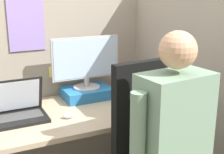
{
  "coord_description": "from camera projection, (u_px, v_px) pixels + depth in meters",
  "views": [
    {
      "loc": [
        -0.49,
        -1.5,
        1.5
      ],
      "look_at": [
        0.33,
        0.17,
        0.98
      ],
      "focal_mm": 50.0,
      "sensor_mm": 36.0,
      "label": 1
    }
  ],
  "objects": [
    {
      "name": "stapler",
      "position": [
        148.0,
        94.0,
        2.32
      ],
      "size": [
        0.04,
        0.16,
        0.05
      ],
      "color": "black",
      "rests_on": "desk"
    },
    {
      "name": "paper_box",
      "position": [
        87.0,
        93.0,
        2.3
      ],
      "size": [
        0.35,
        0.25,
        0.08
      ],
      "color": "#236BAD",
      "rests_on": "desk"
    },
    {
      "name": "cubicle_panel_right",
      "position": [
        166.0,
        89.0,
        2.28
      ],
      "size": [
        0.04,
        1.34,
        1.6
      ],
      "color": "gray",
      "rests_on": "ground"
    },
    {
      "name": "laptop",
      "position": [
        18.0,
        111.0,
        1.92
      ],
      "size": [
        0.34,
        0.24,
        0.25
      ],
      "color": "black",
      "rests_on": "desk"
    },
    {
      "name": "cubicle_panel_back",
      "position": [
        40.0,
        87.0,
        2.32
      ],
      "size": [
        2.1,
        0.05,
        1.6
      ],
      "color": "gray",
      "rests_on": "ground"
    },
    {
      "name": "monitor",
      "position": [
        86.0,
        61.0,
        2.24
      ],
      "size": [
        0.51,
        0.2,
        0.38
      ],
      "color": "#B2B2B7",
      "rests_on": "paper_box"
    },
    {
      "name": "carrot_toy",
      "position": [
        121.0,
        115.0,
        1.94
      ],
      "size": [
        0.04,
        0.16,
        0.04
      ],
      "color": "orange",
      "rests_on": "desk"
    },
    {
      "name": "mouse",
      "position": [
        68.0,
        116.0,
        1.94
      ],
      "size": [
        0.07,
        0.04,
        0.03
      ],
      "color": "silver",
      "rests_on": "desk"
    },
    {
      "name": "desk",
      "position": [
        56.0,
        138.0,
        2.06
      ],
      "size": [
        1.6,
        0.7,
        0.73
      ],
      "color": "tan",
      "rests_on": "ground"
    },
    {
      "name": "coffee_mug",
      "position": [
        126.0,
        87.0,
        2.44
      ],
      "size": [
        0.1,
        0.1,
        0.08
      ],
      "color": "#A3332D",
      "rests_on": "desk"
    }
  ]
}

